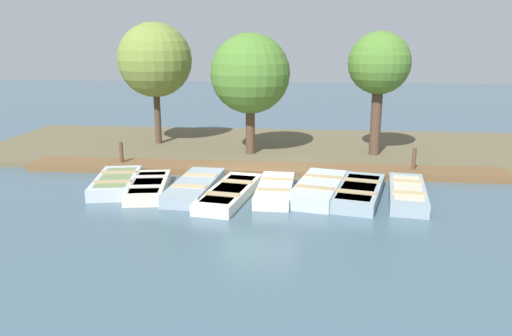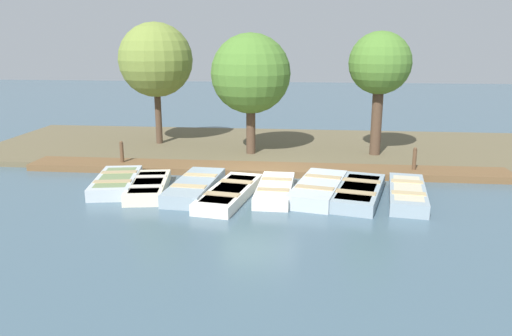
{
  "view_description": "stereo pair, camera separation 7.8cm",
  "coord_description": "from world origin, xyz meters",
  "px_view_note": "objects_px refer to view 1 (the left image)",
  "views": [
    {
      "loc": [
        15.93,
        1.45,
        4.62
      ],
      "look_at": [
        0.68,
        -0.06,
        0.65
      ],
      "focal_mm": 35.0,
      "sensor_mm": 36.0,
      "label": 1
    },
    {
      "loc": [
        15.92,
        1.52,
        4.62
      ],
      "look_at": [
        0.68,
        -0.06,
        0.65
      ],
      "focal_mm": 35.0,
      "sensor_mm": 36.0,
      "label": 2
    }
  ],
  "objects_px": {
    "park_tree_center": "(379,65)",
    "mooring_post_far": "(414,161)",
    "rowboat_4": "(275,190)",
    "rowboat_1": "(148,187)",
    "mooring_post_near": "(121,155)",
    "rowboat_6": "(358,192)",
    "rowboat_2": "(195,186)",
    "rowboat_3": "(230,193)",
    "rowboat_0": "(116,182)",
    "rowboat_7": "(407,193)",
    "rowboat_5": "(319,188)",
    "park_tree_far_left": "(155,60)",
    "park_tree_left": "(250,74)"
  },
  "relations": [
    {
      "from": "rowboat_3",
      "to": "rowboat_7",
      "type": "xyz_separation_m",
      "value": [
        -0.37,
        5.25,
        0.03
      ]
    },
    {
      "from": "rowboat_4",
      "to": "park_tree_far_left",
      "type": "height_order",
      "value": "park_tree_far_left"
    },
    {
      "from": "rowboat_1",
      "to": "rowboat_3",
      "type": "relative_size",
      "value": 0.83
    },
    {
      "from": "rowboat_4",
      "to": "rowboat_5",
      "type": "height_order",
      "value": "rowboat_5"
    },
    {
      "from": "rowboat_2",
      "to": "park_tree_far_left",
      "type": "height_order",
      "value": "park_tree_far_left"
    },
    {
      "from": "rowboat_0",
      "to": "park_tree_center",
      "type": "distance_m",
      "value": 10.55
    },
    {
      "from": "rowboat_7",
      "to": "park_tree_center",
      "type": "height_order",
      "value": "park_tree_center"
    },
    {
      "from": "mooring_post_near",
      "to": "mooring_post_far",
      "type": "relative_size",
      "value": 1.0
    },
    {
      "from": "rowboat_7",
      "to": "park_tree_center",
      "type": "xyz_separation_m",
      "value": [
        -5.16,
        -0.32,
        3.46
      ]
    },
    {
      "from": "rowboat_1",
      "to": "rowboat_4",
      "type": "height_order",
      "value": "rowboat_4"
    },
    {
      "from": "rowboat_6",
      "to": "park_tree_far_left",
      "type": "bearing_deg",
      "value": -115.42
    },
    {
      "from": "rowboat_5",
      "to": "rowboat_7",
      "type": "relative_size",
      "value": 1.03
    },
    {
      "from": "park_tree_center",
      "to": "rowboat_7",
      "type": "bearing_deg",
      "value": 3.5
    },
    {
      "from": "rowboat_3",
      "to": "park_tree_far_left",
      "type": "height_order",
      "value": "park_tree_far_left"
    },
    {
      "from": "rowboat_0",
      "to": "park_tree_left",
      "type": "xyz_separation_m",
      "value": [
        -4.56,
        3.8,
        3.12
      ]
    },
    {
      "from": "rowboat_5",
      "to": "park_tree_center",
      "type": "height_order",
      "value": "park_tree_center"
    },
    {
      "from": "rowboat_4",
      "to": "mooring_post_near",
      "type": "relative_size",
      "value": 2.98
    },
    {
      "from": "rowboat_7",
      "to": "rowboat_5",
      "type": "bearing_deg",
      "value": -85.7
    },
    {
      "from": "mooring_post_far",
      "to": "park_tree_center",
      "type": "bearing_deg",
      "value": -156.53
    },
    {
      "from": "rowboat_7",
      "to": "mooring_post_far",
      "type": "height_order",
      "value": "mooring_post_far"
    },
    {
      "from": "rowboat_0",
      "to": "rowboat_7",
      "type": "relative_size",
      "value": 0.92
    },
    {
      "from": "rowboat_1",
      "to": "rowboat_5",
      "type": "distance_m",
      "value": 5.26
    },
    {
      "from": "rowboat_1",
      "to": "mooring_post_far",
      "type": "bearing_deg",
      "value": 98.21
    },
    {
      "from": "rowboat_3",
      "to": "rowboat_0",
      "type": "bearing_deg",
      "value": -90.6
    },
    {
      "from": "mooring_post_near",
      "to": "park_tree_center",
      "type": "xyz_separation_m",
      "value": [
        -2.39,
        9.41,
        3.15
      ]
    },
    {
      "from": "rowboat_1",
      "to": "park_tree_left",
      "type": "height_order",
      "value": "park_tree_left"
    },
    {
      "from": "rowboat_6",
      "to": "park_tree_far_left",
      "type": "xyz_separation_m",
      "value": [
        -6.41,
        -7.98,
        3.56
      ]
    },
    {
      "from": "rowboat_1",
      "to": "park_tree_center",
      "type": "xyz_separation_m",
      "value": [
        -5.19,
        7.54,
        3.48
      ]
    },
    {
      "from": "rowboat_1",
      "to": "rowboat_5",
      "type": "bearing_deg",
      "value": 82.46
    },
    {
      "from": "mooring_post_far",
      "to": "rowboat_5",
      "type": "bearing_deg",
      "value": -52.12
    },
    {
      "from": "rowboat_6",
      "to": "park_tree_left",
      "type": "distance_m",
      "value": 6.88
    },
    {
      "from": "rowboat_2",
      "to": "rowboat_6",
      "type": "relative_size",
      "value": 0.95
    },
    {
      "from": "park_tree_left",
      "to": "park_tree_center",
      "type": "relative_size",
      "value": 0.99
    },
    {
      "from": "rowboat_0",
      "to": "rowboat_7",
      "type": "distance_m",
      "value": 9.01
    },
    {
      "from": "rowboat_0",
      "to": "mooring_post_far",
      "type": "height_order",
      "value": "mooring_post_far"
    },
    {
      "from": "rowboat_1",
      "to": "rowboat_6",
      "type": "xyz_separation_m",
      "value": [
        -0.05,
        6.43,
        0.01
      ]
    },
    {
      "from": "mooring_post_far",
      "to": "rowboat_4",
      "type": "bearing_deg",
      "value": -59.67
    },
    {
      "from": "rowboat_5",
      "to": "rowboat_6",
      "type": "distance_m",
      "value": 1.18
    },
    {
      "from": "rowboat_2",
      "to": "rowboat_4",
      "type": "height_order",
      "value": "rowboat_2"
    },
    {
      "from": "rowboat_3",
      "to": "rowboat_5",
      "type": "relative_size",
      "value": 1.06
    },
    {
      "from": "rowboat_3",
      "to": "rowboat_6",
      "type": "xyz_separation_m",
      "value": [
        -0.4,
        3.82,
        0.02
      ]
    },
    {
      "from": "mooring_post_near",
      "to": "rowboat_4",
      "type": "bearing_deg",
      "value": 64.93
    },
    {
      "from": "rowboat_3",
      "to": "rowboat_6",
      "type": "height_order",
      "value": "rowboat_6"
    },
    {
      "from": "rowboat_4",
      "to": "park_tree_left",
      "type": "height_order",
      "value": "park_tree_left"
    },
    {
      "from": "rowboat_1",
      "to": "park_tree_center",
      "type": "relative_size",
      "value": 0.62
    },
    {
      "from": "rowboat_2",
      "to": "mooring_post_far",
      "type": "height_order",
      "value": "mooring_post_far"
    },
    {
      "from": "rowboat_6",
      "to": "park_tree_center",
      "type": "bearing_deg",
      "value": -178.83
    },
    {
      "from": "rowboat_1",
      "to": "rowboat_6",
      "type": "height_order",
      "value": "rowboat_6"
    },
    {
      "from": "rowboat_5",
      "to": "rowboat_2",
      "type": "bearing_deg",
      "value": -75.32
    },
    {
      "from": "park_tree_center",
      "to": "mooring_post_far",
      "type": "bearing_deg",
      "value": 23.47
    }
  ]
}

